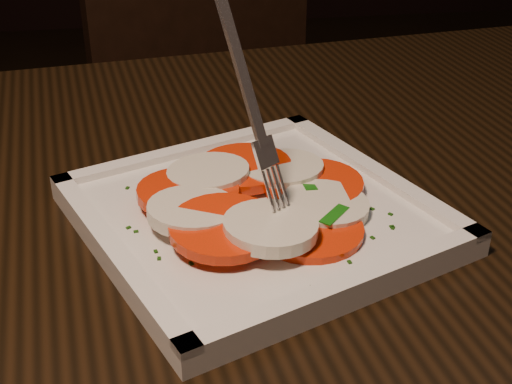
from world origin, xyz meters
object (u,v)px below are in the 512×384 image
chair (226,118)px  fork (239,90)px  plate (256,217)px  table (328,294)px

chair → fork: 0.79m
chair → fork: fork is taller
plate → fork: fork is taller
fork → chair: bearing=47.5°
plate → table: bearing=23.6°
table → plate: bearing=-156.4°
chair → plate: 0.75m
plate → fork: bearing=-165.2°
table → plate: size_ratio=5.22×
chair → fork: bearing=-113.5°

